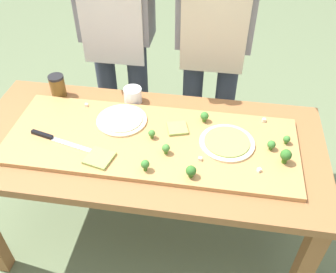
{
  "coord_description": "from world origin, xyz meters",
  "views": [
    {
      "loc": [
        0.29,
        -1.2,
        1.88
      ],
      "look_at": [
        0.1,
        0.01,
        0.78
      ],
      "focal_mm": 39.68,
      "sensor_mm": 36.0,
      "label": 1
    }
  ],
  "objects_px": {
    "chefs_knife": "(53,138)",
    "cook_right": "(215,28)",
    "broccoli_floret_front_left": "(166,148)",
    "broccoli_floret_front_right": "(286,155)",
    "cheese_crumble_d": "(87,105)",
    "pizza_slice_far_right": "(99,158)",
    "broccoli_floret_back_right": "(287,139)",
    "flour_cup": "(133,96)",
    "broccoli_floret_back_left": "(145,165)",
    "broccoli_floret_center_right": "(204,116)",
    "pizza_whole_pesto_green": "(227,142)",
    "broccoli_floret_center_left": "(152,133)",
    "broccoli_floret_front_mid": "(191,171)",
    "cook_left": "(116,21)",
    "broccoli_floret_back_mid": "(271,145)",
    "cheese_crumble_a": "(259,170)",
    "cheese_crumble_b": "(264,120)",
    "pizza_slice_center": "(177,128)",
    "cheese_crumble_c": "(200,159)",
    "sauce_jar": "(58,86)",
    "prep_table": "(146,157)",
    "pizza_whole_cheese_artichoke": "(122,120)"
  },
  "relations": [
    {
      "from": "pizza_slice_far_right",
      "to": "broccoli_floret_front_right",
      "type": "xyz_separation_m",
      "value": [
        0.76,
        0.1,
        0.03
      ]
    },
    {
      "from": "pizza_slice_far_right",
      "to": "broccoli_floret_back_left",
      "type": "relative_size",
      "value": 2.01
    },
    {
      "from": "cheese_crumble_d",
      "to": "broccoli_floret_back_left",
      "type": "bearing_deg",
      "value": -45.35
    },
    {
      "from": "cheese_crumble_b",
      "to": "chefs_knife",
      "type": "bearing_deg",
      "value": -163.64
    },
    {
      "from": "chefs_knife",
      "to": "cook_right",
      "type": "distance_m",
      "value": 1.01
    },
    {
      "from": "broccoli_floret_front_left",
      "to": "pizza_slice_far_right",
      "type": "bearing_deg",
      "value": -163.9
    },
    {
      "from": "pizza_slice_center",
      "to": "cook_left",
      "type": "relative_size",
      "value": 0.05
    },
    {
      "from": "cheese_crumble_a",
      "to": "prep_table",
      "type": "bearing_deg",
      "value": 165.22
    },
    {
      "from": "broccoli_floret_back_left",
      "to": "cook_left",
      "type": "relative_size",
      "value": 0.03
    },
    {
      "from": "broccoli_floret_back_right",
      "to": "flour_cup",
      "type": "bearing_deg",
      "value": 163.13
    },
    {
      "from": "cheese_crumble_c",
      "to": "cheese_crumble_d",
      "type": "xyz_separation_m",
      "value": [
        -0.59,
        0.29,
        -0.0
      ]
    },
    {
      "from": "cook_left",
      "to": "cook_right",
      "type": "relative_size",
      "value": 1.0
    },
    {
      "from": "cheese_crumble_d",
      "to": "broccoli_floret_back_right",
      "type": "bearing_deg",
      "value": -7.5
    },
    {
      "from": "broccoli_floret_back_right",
      "to": "broccoli_floret_front_mid",
      "type": "distance_m",
      "value": 0.47
    },
    {
      "from": "chefs_knife",
      "to": "pizza_whole_pesto_green",
      "type": "bearing_deg",
      "value": 6.83
    },
    {
      "from": "broccoli_floret_back_right",
      "to": "cheese_crumble_d",
      "type": "relative_size",
      "value": 3.1
    },
    {
      "from": "broccoli_floret_center_right",
      "to": "pizza_slice_center",
      "type": "bearing_deg",
      "value": -146.06
    },
    {
      "from": "cook_right",
      "to": "pizza_slice_far_right",
      "type": "bearing_deg",
      "value": -116.6
    },
    {
      "from": "pizza_whole_pesto_green",
      "to": "cheese_crumble_c",
      "type": "height_order",
      "value": "pizza_whole_pesto_green"
    },
    {
      "from": "pizza_slice_far_right",
      "to": "cheese_crumble_c",
      "type": "distance_m",
      "value": 0.42
    },
    {
      "from": "broccoli_floret_front_left",
      "to": "cook_left",
      "type": "bearing_deg",
      "value": 117.98
    },
    {
      "from": "broccoli_floret_back_left",
      "to": "broccoli_floret_back_right",
      "type": "relative_size",
      "value": 1.28
    },
    {
      "from": "broccoli_floret_back_left",
      "to": "pizza_whole_cheese_artichoke",
      "type": "bearing_deg",
      "value": 120.72
    },
    {
      "from": "broccoli_floret_back_left",
      "to": "broccoli_floret_front_right",
      "type": "height_order",
      "value": "broccoli_floret_front_right"
    },
    {
      "from": "broccoli_floret_front_mid",
      "to": "cook_left",
      "type": "xyz_separation_m",
      "value": [
        -0.52,
        0.86,
        0.2
      ]
    },
    {
      "from": "cook_right",
      "to": "broccoli_floret_back_right",
      "type": "bearing_deg",
      "value": -58.59
    },
    {
      "from": "broccoli_floret_center_left",
      "to": "broccoli_floret_front_left",
      "type": "distance_m",
      "value": 0.12
    },
    {
      "from": "broccoli_floret_front_mid",
      "to": "cheese_crumble_b",
      "type": "height_order",
      "value": "broccoli_floret_front_mid"
    },
    {
      "from": "cook_left",
      "to": "cheese_crumble_d",
      "type": "bearing_deg",
      "value": -95.25
    },
    {
      "from": "chefs_knife",
      "to": "broccoli_floret_front_right",
      "type": "relative_size",
      "value": 4.63
    },
    {
      "from": "broccoli_floret_center_left",
      "to": "broccoli_floret_back_right",
      "type": "distance_m",
      "value": 0.59
    },
    {
      "from": "pizza_whole_pesto_green",
      "to": "broccoli_floret_center_left",
      "type": "xyz_separation_m",
      "value": [
        -0.33,
        -0.01,
        0.02
      ]
    },
    {
      "from": "broccoli_floret_front_right",
      "to": "sauce_jar",
      "type": "height_order",
      "value": "sauce_jar"
    },
    {
      "from": "broccoli_floret_back_left",
      "to": "broccoli_floret_front_mid",
      "type": "height_order",
      "value": "broccoli_floret_front_mid"
    },
    {
      "from": "pizza_slice_far_right",
      "to": "broccoli_floret_back_mid",
      "type": "distance_m",
      "value": 0.73
    },
    {
      "from": "broccoli_floret_front_left",
      "to": "flour_cup",
      "type": "relative_size",
      "value": 0.53
    },
    {
      "from": "cheese_crumble_b",
      "to": "flour_cup",
      "type": "relative_size",
      "value": 0.17
    },
    {
      "from": "prep_table",
      "to": "cook_right",
      "type": "xyz_separation_m",
      "value": [
        0.25,
        0.66,
        0.35
      ]
    },
    {
      "from": "pizza_whole_cheese_artichoke",
      "to": "pizza_slice_center",
      "type": "distance_m",
      "value": 0.27
    },
    {
      "from": "broccoli_floret_back_right",
      "to": "broccoli_floret_center_right",
      "type": "bearing_deg",
      "value": 165.15
    },
    {
      "from": "broccoli_floret_center_left",
      "to": "cheese_crumble_a",
      "type": "distance_m",
      "value": 0.49
    },
    {
      "from": "broccoli_floret_back_right",
      "to": "broccoli_floret_back_mid",
      "type": "height_order",
      "value": "broccoli_floret_back_mid"
    },
    {
      "from": "broccoli_floret_back_left",
      "to": "cook_right",
      "type": "relative_size",
      "value": 0.03
    },
    {
      "from": "broccoli_floret_center_right",
      "to": "cheese_crumble_d",
      "type": "bearing_deg",
      "value": 177.28
    },
    {
      "from": "chefs_knife",
      "to": "broccoli_floret_front_left",
      "type": "height_order",
      "value": "broccoli_floret_front_left"
    },
    {
      "from": "cheese_crumble_d",
      "to": "cook_left",
      "type": "bearing_deg",
      "value": 84.75
    },
    {
      "from": "broccoli_floret_front_right",
      "to": "cheese_crumble_d",
      "type": "relative_size",
      "value": 5.04
    },
    {
      "from": "cheese_crumble_a",
      "to": "cheese_crumble_b",
      "type": "height_order",
      "value": "same"
    },
    {
      "from": "prep_table",
      "to": "broccoli_floret_front_right",
      "type": "distance_m",
      "value": 0.63
    },
    {
      "from": "broccoli_floret_back_mid",
      "to": "cheese_crumble_a",
      "type": "bearing_deg",
      "value": -110.47
    }
  ]
}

